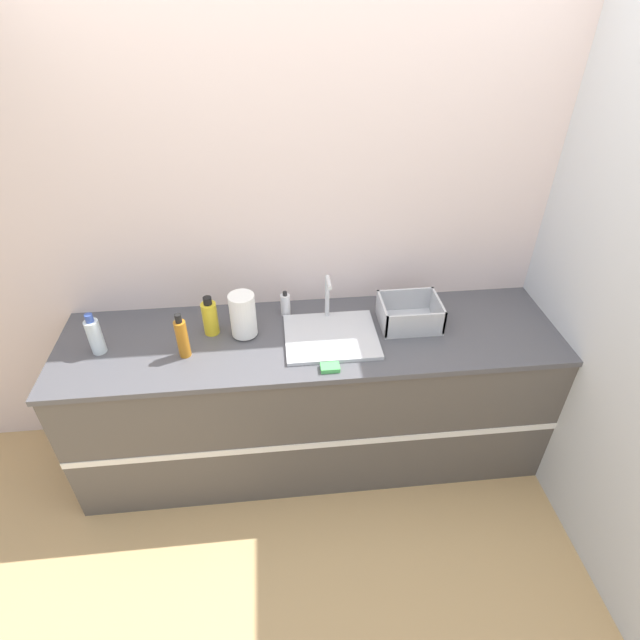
{
  "coord_description": "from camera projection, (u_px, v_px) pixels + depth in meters",
  "views": [
    {
      "loc": [
        -0.17,
        -1.69,
        2.47
      ],
      "look_at": [
        0.04,
        0.3,
        1.01
      ],
      "focal_mm": 28.0,
      "sensor_mm": 36.0,
      "label": 1
    }
  ],
  "objects": [
    {
      "name": "soap_dispenser",
      "position": [
        285.0,
        305.0,
        2.69
      ],
      "size": [
        0.05,
        0.05,
        0.14
      ],
      "color": "silver",
      "rests_on": "counter_cabinet"
    },
    {
      "name": "ground_plane",
      "position": [
        319.0,
        495.0,
        2.83
      ],
      "size": [
        12.0,
        12.0,
        0.0
      ],
      "primitive_type": "plane",
      "color": "tan"
    },
    {
      "name": "paper_towel_roll",
      "position": [
        243.0,
        315.0,
        2.5
      ],
      "size": [
        0.13,
        0.13,
        0.24
      ],
      "color": "#4C4C51",
      "rests_on": "counter_cabinet"
    },
    {
      "name": "bottle_amber",
      "position": [
        182.0,
        338.0,
        2.38
      ],
      "size": [
        0.06,
        0.06,
        0.24
      ],
      "color": "#B26B19",
      "rests_on": "counter_cabinet"
    },
    {
      "name": "bottle_clear",
      "position": [
        95.0,
        336.0,
        2.41
      ],
      "size": [
        0.07,
        0.07,
        0.22
      ],
      "color": "silver",
      "rests_on": "counter_cabinet"
    },
    {
      "name": "sink",
      "position": [
        331.0,
        334.0,
        2.55
      ],
      "size": [
        0.47,
        0.4,
        0.27
      ],
      "color": "silver",
      "rests_on": "counter_cabinet"
    },
    {
      "name": "wall_back",
      "position": [
        305.0,
        232.0,
        2.62
      ],
      "size": [
        4.97,
        0.06,
        2.6
      ],
      "color": "silver",
      "rests_on": "ground_plane"
    },
    {
      "name": "dish_rack",
      "position": [
        409.0,
        315.0,
        2.63
      ],
      "size": [
        0.31,
        0.25,
        0.14
      ],
      "color": "#B7BABF",
      "rests_on": "counter_cabinet"
    },
    {
      "name": "sponge",
      "position": [
        330.0,
        368.0,
        2.35
      ],
      "size": [
        0.09,
        0.06,
        0.02
      ],
      "color": "#4CB259",
      "rests_on": "counter_cabinet"
    },
    {
      "name": "wall_right",
      "position": [
        578.0,
        252.0,
        2.44
      ],
      "size": [
        0.06,
        2.67,
        2.6
      ],
      "color": "silver",
      "rests_on": "ground_plane"
    },
    {
      "name": "counter_cabinet",
      "position": [
        313.0,
        397.0,
        2.83
      ],
      "size": [
        2.59,
        0.69,
        0.89
      ],
      "color": "#514C47",
      "rests_on": "ground_plane"
    },
    {
      "name": "bottle_yellow",
      "position": [
        210.0,
        317.0,
        2.54
      ],
      "size": [
        0.08,
        0.08,
        0.22
      ],
      "color": "yellow",
      "rests_on": "counter_cabinet"
    }
  ]
}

